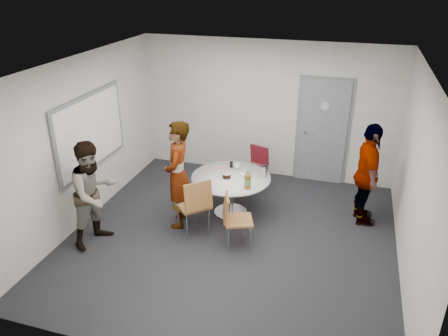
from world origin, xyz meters
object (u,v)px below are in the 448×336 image
(person_left, at_px, (94,194))
(person_right, at_px, (367,175))
(chair_near_right, at_px, (233,216))
(person_main, at_px, (178,175))
(door, at_px, (323,132))
(chair_near_left, at_px, (195,202))
(table, at_px, (232,182))
(whiteboard, at_px, (91,132))
(chair_far, at_px, (256,164))

(person_left, relative_size, person_right, 0.96)
(chair_near_right, bearing_deg, person_right, 104.39)
(person_main, relative_size, person_right, 1.04)
(door, height_order, person_left, door)
(chair_near_left, xyz_separation_m, person_right, (2.51, 1.19, 0.26))
(chair_near_left, height_order, chair_near_right, chair_near_left)
(door, relative_size, person_left, 1.28)
(table, distance_m, person_right, 2.20)
(person_left, bearing_deg, door, -24.90)
(whiteboard, height_order, chair_far, whiteboard)
(person_main, bearing_deg, chair_far, 138.05)
(table, height_order, chair_near_right, table)
(table, xyz_separation_m, chair_far, (0.18, 1.03, -0.08))
(chair_near_left, distance_m, chair_far, 1.93)
(person_main, bearing_deg, person_right, 96.06)
(whiteboard, xyz_separation_m, chair_near_left, (1.90, -0.28, -0.85))
(chair_near_left, distance_m, person_right, 2.79)
(whiteboard, xyz_separation_m, chair_far, (2.44, 1.57, -0.93))
(chair_near_left, xyz_separation_m, chair_near_right, (0.64, -0.10, -0.08))
(door, distance_m, chair_near_left, 3.08)
(door, xyz_separation_m, person_right, (0.85, -1.37, -0.16))
(person_main, bearing_deg, table, 115.14)
(door, bearing_deg, chair_far, -147.45)
(person_main, xyz_separation_m, person_left, (-1.01, -0.84, -0.06))
(chair_far, bearing_deg, table, 99.72)
(chair_near_right, bearing_deg, person_left, -96.72)
(whiteboard, relative_size, person_main, 1.06)
(person_left, bearing_deg, chair_near_left, -47.88)
(table, distance_m, person_left, 2.25)
(door, xyz_separation_m, person_main, (-2.04, -2.31, -0.13))
(chair_near_left, xyz_separation_m, person_left, (-1.39, -0.59, 0.23))
(chair_near_left, bearing_deg, table, 22.48)
(whiteboard, xyz_separation_m, person_left, (0.51, -0.87, -0.62))
(chair_far, relative_size, person_left, 0.51)
(chair_far, xyz_separation_m, person_right, (1.97, -0.66, 0.34))
(table, relative_size, person_left, 0.80)
(door, relative_size, chair_near_left, 2.17)
(chair_near_left, height_order, chair_far, chair_near_left)
(chair_far, relative_size, person_main, 0.48)
(door, distance_m, person_right, 1.62)
(door, xyz_separation_m, chair_near_left, (-1.66, -2.56, -0.43))
(door, relative_size, person_right, 1.23)
(table, bearing_deg, chair_near_right, -73.55)
(whiteboard, distance_m, chair_near_left, 2.10)
(door, bearing_deg, person_main, -131.42)
(chair_far, height_order, person_right, person_right)
(chair_near_right, distance_m, person_main, 1.14)
(door, height_order, person_main, door)
(door, relative_size, person_main, 1.19)
(door, xyz_separation_m, table, (-1.30, -1.75, -0.42))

